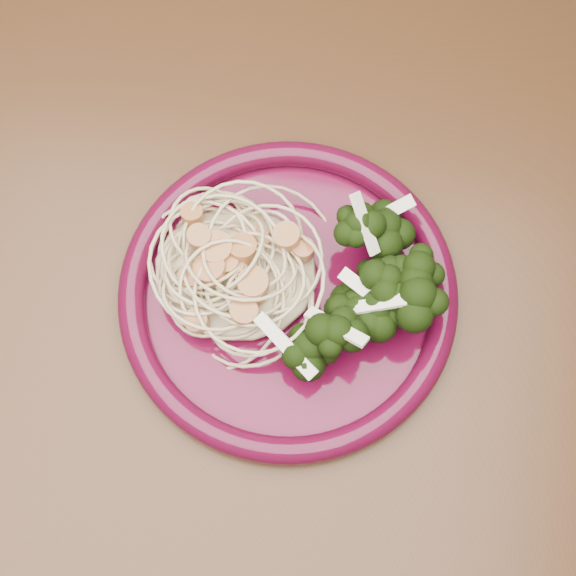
# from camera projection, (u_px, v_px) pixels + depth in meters

# --- Properties ---
(dining_table) EXTENTS (1.20, 0.80, 0.75)m
(dining_table) POSITION_uv_depth(u_px,v_px,m) (174.00, 276.00, 0.68)
(dining_table) COLOR #472814
(dining_table) RESTS_ON ground
(dinner_plate) EXTENTS (0.28, 0.28, 0.02)m
(dinner_plate) POSITION_uv_depth(u_px,v_px,m) (288.00, 293.00, 0.56)
(dinner_plate) COLOR #4C0722
(dinner_plate) RESTS_ON dining_table
(spaghetti_pile) EXTENTS (0.13, 0.12, 0.03)m
(spaghetti_pile) POSITION_uv_depth(u_px,v_px,m) (235.00, 268.00, 0.55)
(spaghetti_pile) COLOR beige
(spaghetti_pile) RESTS_ON dinner_plate
(scallop_cluster) EXTENTS (0.13, 0.13, 0.04)m
(scallop_cluster) POSITION_uv_depth(u_px,v_px,m) (232.00, 251.00, 0.52)
(scallop_cluster) COLOR #C47F46
(scallop_cluster) RESTS_ON spaghetti_pile
(broccoli_pile) EXTENTS (0.11, 0.15, 0.05)m
(broccoli_pile) POSITION_uv_depth(u_px,v_px,m) (356.00, 310.00, 0.53)
(broccoli_pile) COLOR black
(broccoli_pile) RESTS_ON dinner_plate
(onion_garnish) EXTENTS (0.07, 0.10, 0.05)m
(onion_garnish) POSITION_uv_depth(u_px,v_px,m) (359.00, 296.00, 0.51)
(onion_garnish) COLOR white
(onion_garnish) RESTS_ON broccoli_pile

